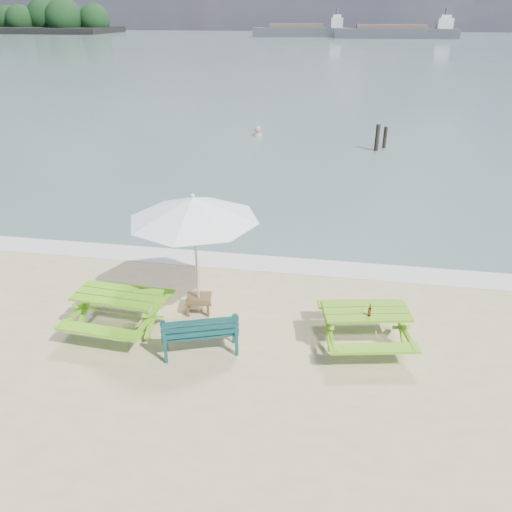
% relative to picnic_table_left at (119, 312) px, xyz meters
% --- Properties ---
extents(sea, '(300.00, 300.00, 0.00)m').
position_rel_picnic_table_left_xyz_m(sea, '(2.28, 83.77, -0.39)').
color(sea, slate).
rests_on(sea, ground).
extents(foam_strip, '(22.00, 0.90, 0.01)m').
position_rel_picnic_table_left_xyz_m(foam_strip, '(2.28, 3.37, -0.38)').
color(foam_strip, silver).
rests_on(foam_strip, ground).
extents(picnic_table_left, '(1.83, 2.01, 0.81)m').
position_rel_picnic_table_left_xyz_m(picnic_table_left, '(0.00, 0.00, 0.00)').
color(picnic_table_left, '#63B11A').
rests_on(picnic_table_left, ground).
extents(picnic_table_right, '(1.94, 2.08, 0.77)m').
position_rel_picnic_table_left_xyz_m(picnic_table_right, '(4.90, 0.28, -0.02)').
color(picnic_table_right, '#64A318').
rests_on(picnic_table_right, ground).
extents(park_bench, '(1.49, 0.91, 0.87)m').
position_rel_picnic_table_left_xyz_m(park_bench, '(1.83, -0.50, -0.12)').
color(park_bench, '#0D3739').
rests_on(park_bench, ground).
extents(side_table, '(0.61, 0.61, 0.34)m').
position_rel_picnic_table_left_xyz_m(side_table, '(1.41, 0.89, -0.21)').
color(side_table, brown).
rests_on(side_table, ground).
extents(patio_umbrella, '(3.06, 3.06, 2.62)m').
position_rel_picnic_table_left_xyz_m(patio_umbrella, '(1.41, 0.89, 1.99)').
color(patio_umbrella, silver).
rests_on(patio_umbrella, ground).
extents(beer_bottle, '(0.06, 0.06, 0.25)m').
position_rel_picnic_table_left_xyz_m(beer_bottle, '(4.94, 0.10, 0.47)').
color(beer_bottle, brown).
rests_on(beer_bottle, picnic_table_right).
extents(swimmer, '(0.70, 0.48, 1.84)m').
position_rel_picnic_table_left_xyz_m(swimmer, '(-0.09, 17.67, -0.77)').
color(swimmer, tan).
rests_on(swimmer, ground).
extents(mooring_pilings, '(0.58, 0.78, 1.41)m').
position_rel_picnic_table_left_xyz_m(mooring_pilings, '(6.01, 15.92, 0.07)').
color(mooring_pilings, black).
rests_on(mooring_pilings, ground).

